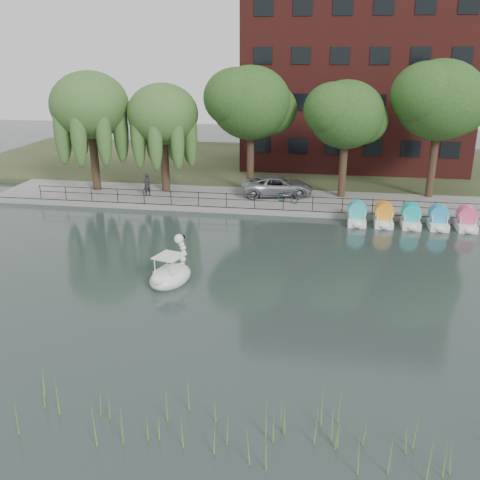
% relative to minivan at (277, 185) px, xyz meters
% --- Properties ---
extents(ground_plane, '(120.00, 120.00, 0.00)m').
position_rel_minivan_xyz_m(ground_plane, '(-1.21, -16.88, -1.25)').
color(ground_plane, '#32403E').
extents(promenade, '(40.00, 6.00, 0.40)m').
position_rel_minivan_xyz_m(promenade, '(-1.21, -0.88, -1.05)').
color(promenade, gray).
rests_on(promenade, ground_plane).
extents(kerb, '(40.00, 0.25, 0.40)m').
position_rel_minivan_xyz_m(kerb, '(-1.21, -3.83, -1.05)').
color(kerb, gray).
rests_on(kerb, ground_plane).
extents(land_strip, '(60.00, 22.00, 0.36)m').
position_rel_minivan_xyz_m(land_strip, '(-1.21, 13.12, -1.07)').
color(land_strip, '#47512D').
rests_on(land_strip, ground_plane).
extents(railing, '(32.00, 0.05, 1.00)m').
position_rel_minivan_xyz_m(railing, '(-1.21, -3.63, -0.11)').
color(railing, black).
rests_on(railing, promenade).
extents(apartment_building, '(20.00, 10.07, 18.00)m').
position_rel_minivan_xyz_m(apartment_building, '(5.79, 13.09, 8.11)').
color(apartment_building, '#4C1E16').
rests_on(apartment_building, land_strip).
extents(willow_left, '(5.88, 5.88, 9.01)m').
position_rel_minivan_xyz_m(willow_left, '(-14.21, -0.38, 5.62)').
color(willow_left, '#473323').
rests_on(willow_left, promenade).
extents(willow_mid, '(5.32, 5.32, 8.15)m').
position_rel_minivan_xyz_m(willow_mid, '(-8.71, 0.12, 5.00)').
color(willow_mid, '#473323').
rests_on(willow_mid, promenade).
extents(broadleaf_center, '(6.00, 6.00, 9.25)m').
position_rel_minivan_xyz_m(broadleaf_center, '(-2.21, 1.12, 5.81)').
color(broadleaf_center, '#473323').
rests_on(broadleaf_center, promenade).
extents(broadleaf_right, '(5.40, 5.40, 8.32)m').
position_rel_minivan_xyz_m(broadleaf_right, '(4.79, 0.62, 5.13)').
color(broadleaf_right, '#473323').
rests_on(broadleaf_right, promenade).
extents(broadleaf_far, '(6.30, 6.30, 9.71)m').
position_rel_minivan_xyz_m(broadleaf_far, '(11.29, 1.62, 6.15)').
color(broadleaf_far, '#473323').
rests_on(broadleaf_far, promenade).
extents(minivan, '(4.06, 6.59, 1.70)m').
position_rel_minivan_xyz_m(minivan, '(0.00, 0.00, 0.00)').
color(minivan, gray).
rests_on(minivan, promenade).
extents(bicycle, '(1.30, 1.81, 1.00)m').
position_rel_minivan_xyz_m(bicycle, '(0.93, -1.76, -0.35)').
color(bicycle, gray).
rests_on(bicycle, promenade).
extents(pedestrian, '(0.81, 0.86, 1.98)m').
position_rel_minivan_xyz_m(pedestrian, '(-9.64, -1.65, 0.14)').
color(pedestrian, black).
rests_on(pedestrian, promenade).
extents(swan_boat, '(2.35, 3.00, 2.24)m').
position_rel_minivan_xyz_m(swan_boat, '(-3.63, -15.93, -0.76)').
color(swan_boat, white).
rests_on(swan_boat, ground_plane).
extents(pedal_boat_row, '(7.95, 1.70, 1.40)m').
position_rel_minivan_xyz_m(pedal_boat_row, '(9.13, -4.93, -0.65)').
color(pedal_boat_row, white).
rests_on(pedal_boat_row, ground_plane).
extents(reed_bank, '(24.00, 2.40, 1.20)m').
position_rel_minivan_xyz_m(reed_bank, '(0.79, -26.38, -0.65)').
color(reed_bank, '#669938').
rests_on(reed_bank, ground_plane).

